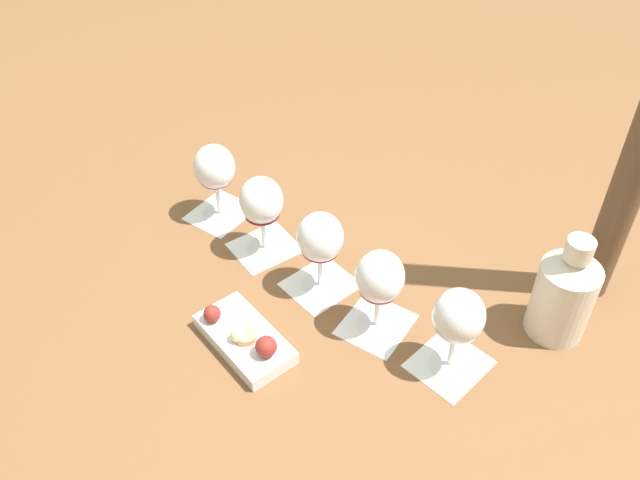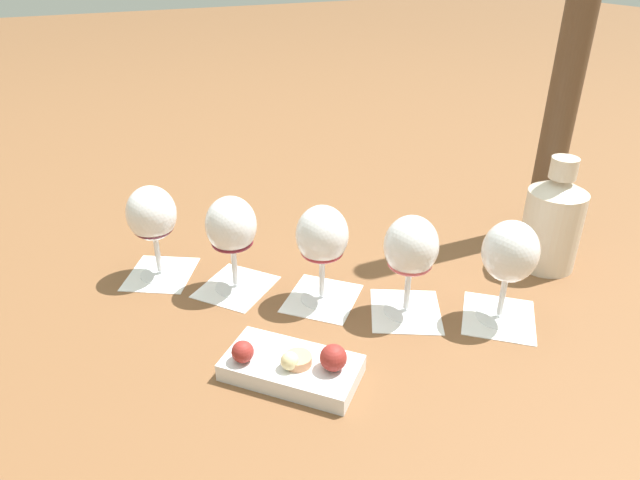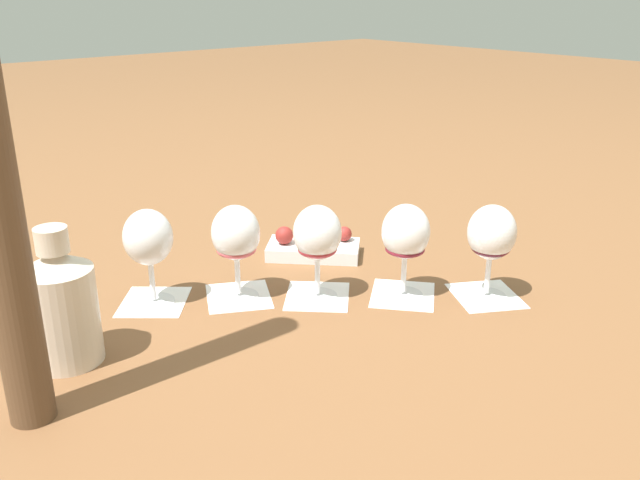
% 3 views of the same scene
% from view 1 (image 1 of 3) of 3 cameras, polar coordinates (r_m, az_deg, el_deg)
% --- Properties ---
extents(ground_plane, '(8.00, 8.00, 0.00)m').
position_cam_1_polar(ground_plane, '(1.19, 0.04, -3.57)').
color(ground_plane, brown).
extents(tasting_card_0, '(0.15, 0.15, 0.00)m').
position_cam_1_polar(tasting_card_0, '(1.09, 10.82, -10.20)').
color(tasting_card_0, white).
rests_on(tasting_card_0, ground_plane).
extents(tasting_card_1, '(0.15, 0.14, 0.00)m').
position_cam_1_polar(tasting_card_1, '(1.13, 4.73, -7.09)').
color(tasting_card_1, white).
rests_on(tasting_card_1, ground_plane).
extents(tasting_card_2, '(0.15, 0.15, 0.00)m').
position_cam_1_polar(tasting_card_2, '(1.19, 0.25, -3.78)').
color(tasting_card_2, white).
rests_on(tasting_card_2, ground_plane).
extents(tasting_card_3, '(0.15, 0.15, 0.00)m').
position_cam_1_polar(tasting_card_3, '(1.26, -4.68, -0.62)').
color(tasting_card_3, white).
rests_on(tasting_card_3, ground_plane).
extents(tasting_card_4, '(0.15, 0.15, 0.00)m').
position_cam_1_polar(tasting_card_4, '(1.35, -8.40, 2.25)').
color(tasting_card_4, white).
rests_on(tasting_card_4, ground_plane).
extents(wine_glass_0, '(0.08, 0.08, 0.16)m').
position_cam_1_polar(wine_glass_0, '(1.02, 11.55, -6.61)').
color(wine_glass_0, white).
rests_on(wine_glass_0, tasting_card_0).
extents(wine_glass_1, '(0.08, 0.08, 0.16)m').
position_cam_1_polar(wine_glass_1, '(1.06, 5.04, -3.40)').
color(wine_glass_1, white).
rests_on(wine_glass_1, tasting_card_1).
extents(wine_glass_2, '(0.08, 0.08, 0.16)m').
position_cam_1_polar(wine_glass_2, '(1.12, 0.27, -0.08)').
color(wine_glass_2, white).
rests_on(wine_glass_2, tasting_card_2).
extents(wine_glass_3, '(0.08, 0.08, 0.16)m').
position_cam_1_polar(wine_glass_3, '(1.20, -4.95, 3.05)').
color(wine_glass_3, white).
rests_on(wine_glass_3, tasting_card_3).
extents(wine_glass_4, '(0.08, 0.08, 0.16)m').
position_cam_1_polar(wine_glass_4, '(1.29, -8.85, 5.79)').
color(wine_glass_4, white).
rests_on(wine_glass_4, tasting_card_4).
extents(ceramic_vase, '(0.09, 0.09, 0.19)m').
position_cam_1_polar(ceramic_vase, '(1.13, 19.89, -4.21)').
color(ceramic_vase, beige).
rests_on(ceramic_vase, ground_plane).
extents(snack_dish, '(0.18, 0.18, 0.06)m').
position_cam_1_polar(snack_dish, '(1.09, -6.37, -8.21)').
color(snack_dish, silver).
rests_on(snack_dish, ground_plane).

